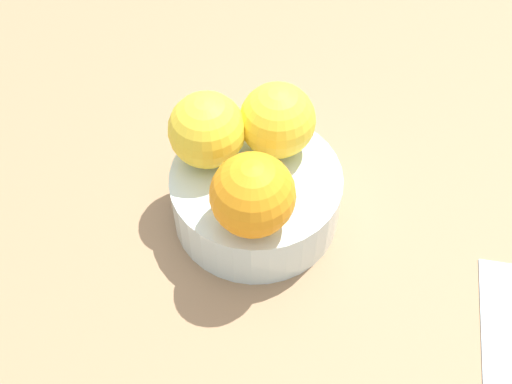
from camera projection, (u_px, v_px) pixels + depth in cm
name	position (u px, v px, depth cm)	size (l,w,h in cm)	color
ground_plane	(256.00, 220.00, 58.56)	(110.00, 110.00, 2.00)	#997551
fruit_bowl	(256.00, 197.00, 55.78)	(14.61, 14.61, 5.28)	silver
orange_in_bowl_0	(253.00, 195.00, 48.25)	(6.60, 6.60, 6.60)	orange
orange_in_bowl_1	(277.00, 120.00, 53.12)	(6.41, 6.41, 6.41)	yellow
orange_in_bowl_2	(207.00, 130.00, 52.45)	(6.42, 6.42, 6.42)	yellow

